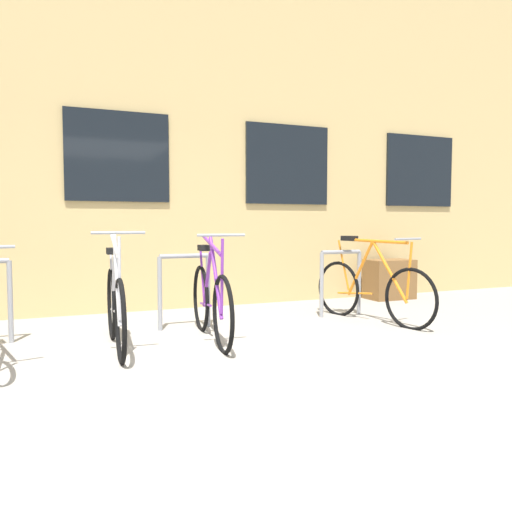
% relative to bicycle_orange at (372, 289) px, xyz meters
% --- Properties ---
extents(ground_plane, '(42.00, 42.00, 0.00)m').
position_rel_bicycle_orange_xyz_m(ground_plane, '(-2.65, -1.45, -0.38)').
color(ground_plane, '#9E998E').
extents(storefront_building, '(28.00, 6.95, 6.17)m').
position_rel_bicycle_orange_xyz_m(storefront_building, '(-2.65, 5.21, 2.70)').
color(storefront_building, tan).
rests_on(storefront_building, ground).
extents(bike_rack, '(6.59, 0.05, 0.82)m').
position_rel_bicycle_orange_xyz_m(bike_rack, '(-3.14, 0.45, 0.12)').
color(bike_rack, gray).
rests_on(bike_rack, ground).
extents(bicycle_orange, '(0.57, 1.75, 1.02)m').
position_rel_bicycle_orange_xyz_m(bicycle_orange, '(0.00, 0.00, 0.00)').
color(bicycle_orange, black).
rests_on(bicycle_orange, ground).
extents(bicycle_silver, '(0.44, 1.68, 1.11)m').
position_rel_bicycle_orange_xyz_m(bicycle_silver, '(-2.97, -0.19, 0.01)').
color(bicycle_silver, black).
rests_on(bicycle_silver, ground).
extents(bicycle_purple, '(0.44, 1.73, 1.08)m').
position_rel_bicycle_orange_xyz_m(bicycle_purple, '(-2.04, -0.18, 0.01)').
color(bicycle_purple, black).
rests_on(bicycle_purple, ground).
extents(planter_box, '(0.70, 0.44, 0.60)m').
position_rel_bicycle_orange_xyz_m(planter_box, '(1.33, 1.40, -0.08)').
color(planter_box, brown).
rests_on(planter_box, ground).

